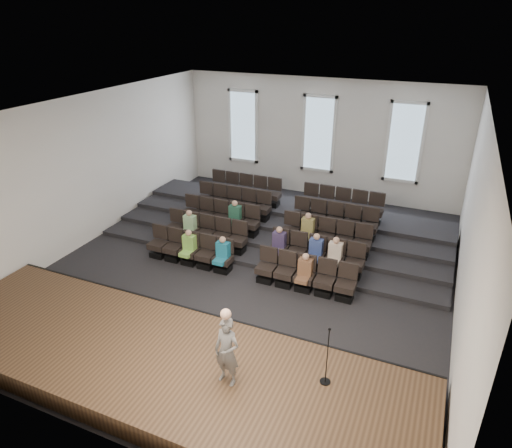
% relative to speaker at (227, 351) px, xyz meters
% --- Properties ---
extents(ground, '(14.00, 14.00, 0.00)m').
position_rel_speaker_xyz_m(ground, '(-1.76, 5.19, -1.27)').
color(ground, black).
rests_on(ground, ground).
extents(ceiling, '(12.00, 14.00, 0.02)m').
position_rel_speaker_xyz_m(ceiling, '(-1.76, 5.19, 3.74)').
color(ceiling, white).
rests_on(ceiling, ground).
extents(wall_back, '(12.00, 0.04, 5.00)m').
position_rel_speaker_xyz_m(wall_back, '(-1.76, 12.21, 1.23)').
color(wall_back, white).
rests_on(wall_back, ground).
extents(wall_front, '(12.00, 0.04, 5.00)m').
position_rel_speaker_xyz_m(wall_front, '(-1.76, -1.83, 1.23)').
color(wall_front, white).
rests_on(wall_front, ground).
extents(wall_left, '(0.04, 14.00, 5.00)m').
position_rel_speaker_xyz_m(wall_left, '(-7.78, 5.19, 1.23)').
color(wall_left, white).
rests_on(wall_left, ground).
extents(wall_right, '(0.04, 14.00, 5.00)m').
position_rel_speaker_xyz_m(wall_right, '(4.26, 5.19, 1.23)').
color(wall_right, white).
rests_on(wall_right, ground).
extents(stage, '(11.80, 3.60, 0.50)m').
position_rel_speaker_xyz_m(stage, '(-1.76, 0.09, -1.02)').
color(stage, '#513822').
rests_on(stage, ground).
extents(stage_lip, '(11.80, 0.06, 0.52)m').
position_rel_speaker_xyz_m(stage_lip, '(-1.76, 1.86, -1.02)').
color(stage_lip, black).
rests_on(stage_lip, ground).
extents(risers, '(11.80, 4.80, 0.60)m').
position_rel_speaker_xyz_m(risers, '(-1.76, 8.36, -1.07)').
color(risers, black).
rests_on(risers, ground).
extents(seating_rows, '(6.80, 4.70, 1.67)m').
position_rel_speaker_xyz_m(seating_rows, '(-1.76, 6.73, -0.59)').
color(seating_rows, black).
rests_on(seating_rows, ground).
extents(windows, '(8.44, 0.10, 3.24)m').
position_rel_speaker_xyz_m(windows, '(-1.76, 12.14, 1.43)').
color(windows, white).
rests_on(windows, wall_back).
extents(audience, '(5.45, 2.64, 1.10)m').
position_rel_speaker_xyz_m(audience, '(-1.55, 5.53, -0.46)').
color(audience, '#80BF4C').
rests_on(audience, seating_rows).
extents(speaker, '(0.61, 0.44, 1.54)m').
position_rel_speaker_xyz_m(speaker, '(0.00, 0.00, 0.00)').
color(speaker, slate).
rests_on(speaker, stage).
extents(mic_stand, '(0.23, 0.23, 1.37)m').
position_rel_speaker_xyz_m(mic_stand, '(1.84, 0.77, -0.36)').
color(mic_stand, black).
rests_on(mic_stand, stage).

